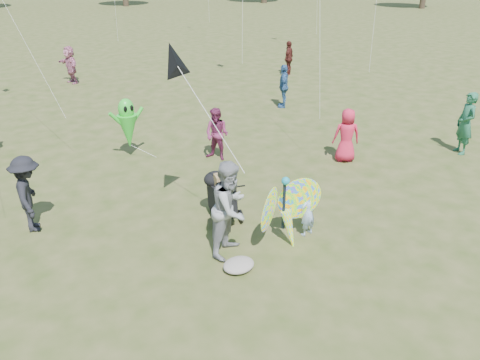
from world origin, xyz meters
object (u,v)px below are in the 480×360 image
crowd_c (284,86)px  crowd_b (29,194)px  crowd_a (347,135)px  crowd_j (70,65)px  child_girl (308,213)px  jogging_stroller (221,193)px  crowd_f (466,123)px  adult_man (231,208)px  butterfly_kite (286,212)px  crowd_h (289,58)px  crowd_e (217,134)px  alien_kite (128,126)px

crowd_c → crowd_b: bearing=-27.2°
crowd_a → crowd_j: bearing=-42.0°
child_girl → jogging_stroller: jogging_stroller is taller
crowd_f → jogging_stroller: size_ratio=1.61×
crowd_j → child_girl: bearing=-7.3°
adult_man → butterfly_kite: adult_man is taller
crowd_a → crowd_c: (2.01, 5.03, 0.06)m
crowd_a → jogging_stroller: 4.68m
crowd_h → butterfly_kite: bearing=19.7°
crowd_b → crowd_h: size_ratio=1.01×
adult_man → crowd_f: adult_man is taller
crowd_f → child_girl: bearing=-54.4°
crowd_b → crowd_f: 11.61m
crowd_h → crowd_j: (-9.09, 4.50, 0.02)m
adult_man → crowd_e: size_ratio=1.28×
child_girl → crowd_c: size_ratio=0.63×
jogging_stroller → child_girl: bearing=-38.0°
crowd_f → crowd_h: 10.92m
crowd_b → alien_kite: alien_kite is taller
adult_man → crowd_c: bearing=15.4°
jogging_stroller → butterfly_kite: butterfly_kite is taller
jogging_stroller → crowd_e: bearing=76.0°
crowd_a → jogging_stroller: bearing=42.5°
child_girl → crowd_h: crowd_h is taller
crowd_f → crowd_j: 16.48m
child_girl → crowd_h: size_ratio=0.63×
adult_man → crowd_h: 15.43m
crowd_h → crowd_b: bearing=0.3°
crowd_a → alien_kite: alien_kite is taller
crowd_a → crowd_c: size_ratio=0.93×
adult_man → crowd_e: adult_man is taller
crowd_b → crowd_e: 5.29m
crowd_c → crowd_f: bearing=52.4°
crowd_j → crowd_f: bearing=16.9°
child_girl → crowd_j: crowd_j is taller
crowd_a → crowd_b: size_ratio=0.92×
crowd_e → crowd_h: crowd_h is taller
child_girl → crowd_f: size_ratio=0.57×
crowd_e → crowd_j: crowd_j is taller
crowd_c → butterfly_kite: (-6.14, -7.29, -0.09)m
crowd_b → crowd_f: (11.26, -2.82, 0.08)m
adult_man → alien_kite: 5.57m
crowd_e → alien_kite: 2.49m
adult_man → alien_kite: (0.36, 5.55, 0.02)m
crowd_h → jogging_stroller: (-10.38, -9.73, -0.20)m
adult_man → crowd_e: (2.32, 4.04, -0.21)m
child_girl → crowd_b: size_ratio=0.62×
crowd_b → jogging_stroller: crowd_b is taller
child_girl → crowd_a: crowd_a is taller
crowd_e → jogging_stroller: 3.38m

